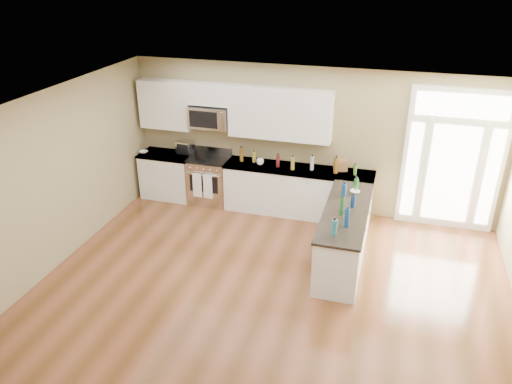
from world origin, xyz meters
TOP-DOWN VIEW (x-y plane):
  - ground at (0.00, 0.00)m, footprint 8.00×8.00m
  - room_shell at (0.00, 0.00)m, footprint 8.00×8.00m
  - back_cabinet_left at (-2.87, 3.69)m, footprint 1.10×0.66m
  - back_cabinet_right at (-0.16, 3.69)m, footprint 2.85×0.66m
  - peninsula_cabinet at (0.93, 2.24)m, footprint 0.69×2.32m
  - upper_cabinet_left at (-2.88, 3.83)m, footprint 1.04×0.33m
  - upper_cabinet_right at (-0.57, 3.83)m, footprint 1.94×0.33m
  - upper_cabinet_short at (-1.95, 3.83)m, footprint 0.82×0.33m
  - microwave at (-1.95, 3.80)m, footprint 0.78×0.41m
  - entry_door at (2.55, 3.95)m, footprint 1.70×0.10m
  - kitchen_range at (-1.96, 3.69)m, footprint 0.79×0.70m
  - stockpot at (-2.10, 3.67)m, footprint 0.33×0.33m
  - toaster_oven at (-2.52, 3.82)m, footprint 0.34×0.29m
  - cardboard_box at (0.62, 3.82)m, footprint 0.28×0.24m
  - bowl_left at (-3.35, 3.60)m, footprint 0.20×0.20m
  - bowl_peninsula at (0.99, 2.89)m, footprint 0.21×0.21m
  - cup_counter at (-0.90, 3.67)m, footprint 0.18×0.18m
  - counter_bottles at (0.32, 2.96)m, footprint 2.38×2.45m

SIDE VIEW (x-z plane):
  - ground at x=0.00m, z-range 0.00..0.00m
  - peninsula_cabinet at x=0.93m, z-range -0.04..0.90m
  - back_cabinet_right at x=-0.16m, z-range -0.03..0.91m
  - back_cabinet_left at x=-2.87m, z-range -0.03..0.91m
  - kitchen_range at x=-1.96m, z-range -0.06..1.02m
  - bowl_left at x=-3.35m, z-range 0.94..0.98m
  - bowl_peninsula at x=0.99m, z-range 0.94..0.99m
  - cup_counter at x=-0.90m, z-range 0.94..1.05m
  - cardboard_box at x=0.62m, z-range 0.94..1.14m
  - stockpot at x=-2.10m, z-range 0.95..1.15m
  - counter_bottles at x=0.32m, z-range 0.92..1.22m
  - toaster_oven at x=-2.52m, z-range 0.94..1.21m
  - entry_door at x=2.55m, z-range 0.00..2.60m
  - room_shell at x=0.00m, z-range -2.29..5.71m
  - microwave at x=-1.95m, z-range 1.55..1.97m
  - upper_cabinet_left at x=-2.88m, z-range 1.45..2.40m
  - upper_cabinet_right at x=-0.57m, z-range 1.45..2.40m
  - upper_cabinet_short at x=-1.95m, z-range 2.00..2.40m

